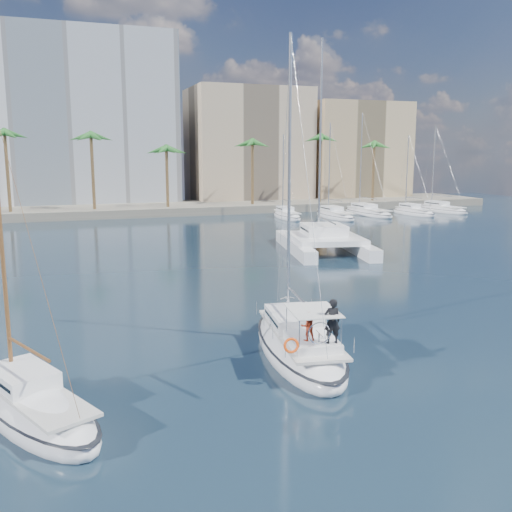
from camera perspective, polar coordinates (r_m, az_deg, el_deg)
name	(u,v)px	position (r m, az deg, el deg)	size (l,w,h in m)	color
ground	(278,329)	(30.26, 2.21, -7.29)	(160.00, 160.00, 0.00)	black
quay	(130,209)	(88.85, -12.50, 4.57)	(120.00, 14.00, 1.20)	gray
building_modern	(41,122)	(99.91, -20.70, 12.47)	(42.00, 16.00, 28.00)	silver
building_beige	(248,147)	(102.16, -0.82, 10.81)	(20.00, 14.00, 20.00)	tan
building_tan_right	(354,153)	(108.45, 9.76, 10.11)	(18.00, 12.00, 18.00)	tan
palm_centre	(131,144)	(84.47, -12.42, 10.86)	(3.60, 3.60, 12.30)	brown
palm_right	(344,145)	(94.97, 8.77, 10.90)	(3.60, 3.60, 12.30)	brown
main_sloop	(299,344)	(26.47, 4.31, -8.79)	(4.81, 10.62, 15.21)	white
small_sloop	(33,408)	(21.88, -21.42, -13.95)	(5.81, 8.57, 11.84)	white
catamaran	(324,239)	(53.79, 6.83, 1.74)	(9.35, 14.60, 19.52)	white
seagull	(287,298)	(35.18, 3.13, -4.22)	(0.93, 0.40, 0.17)	silver
moored_yacht_a	(287,218)	(80.44, 3.11, 3.79)	(2.72, 9.35, 11.90)	white
moored_yacht_b	(335,218)	(81.37, 7.89, 3.78)	(3.14, 10.78, 13.72)	white
moored_yacht_c	(368,215)	(86.24, 11.13, 4.05)	(3.55, 12.21, 15.54)	white
moored_yacht_d	(413,215)	(88.07, 15.45, 4.00)	(2.72, 9.35, 11.90)	white
moored_yacht_e	(441,212)	(93.50, 18.03, 4.21)	(3.14, 10.78, 13.72)	white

